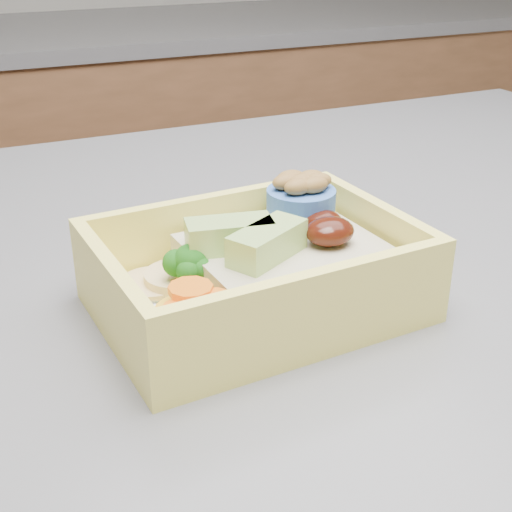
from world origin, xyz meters
name	(u,v)px	position (x,y,z in m)	size (l,w,h in m)	color
back_cabinets	(7,47)	(0.00, 1.23, 0.89)	(3.20, 0.62, 2.30)	brown
bento_box	(263,271)	(0.00, -0.13, 0.95)	(0.21, 0.16, 0.08)	#FFF069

